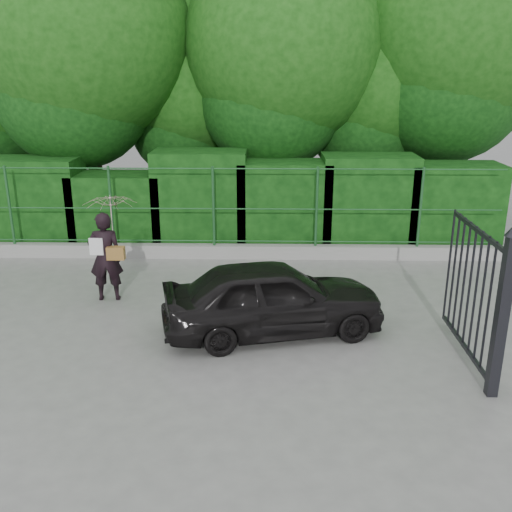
{
  "coord_description": "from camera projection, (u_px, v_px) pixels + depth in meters",
  "views": [
    {
      "loc": [
        1.62,
        -7.9,
        4.14
      ],
      "look_at": [
        1.42,
        1.3,
        1.1
      ],
      "focal_mm": 40.0,
      "sensor_mm": 36.0,
      "label": 1
    }
  ],
  "objects": [
    {
      "name": "kerb",
      "position": [
        197.0,
        251.0,
        13.05
      ],
      "size": [
        14.0,
        0.25,
        0.3
      ],
      "primitive_type": "cube",
      "color": "#9E9E99",
      "rests_on": "ground"
    },
    {
      "name": "gate",
      "position": [
        489.0,
        299.0,
        7.67
      ],
      "size": [
        0.22,
        2.33,
        2.36
      ],
      "color": "black",
      "rests_on": "ground"
    },
    {
      "name": "car",
      "position": [
        273.0,
        298.0,
        9.22
      ],
      "size": [
        3.8,
        2.22,
        1.22
      ],
      "primitive_type": "imported",
      "rotation": [
        0.0,
        0.0,
        1.8
      ],
      "color": "black",
      "rests_on": "ground"
    },
    {
      "name": "hedge",
      "position": [
        204.0,
        203.0,
        13.72
      ],
      "size": [
        14.2,
        1.2,
        2.3
      ],
      "color": "black",
      "rests_on": "ground"
    },
    {
      "name": "ground",
      "position": [
        163.0,
        349.0,
        8.83
      ],
      "size": [
        80.0,
        80.0,
        0.0
      ],
      "primitive_type": "plane",
      "color": "gray"
    },
    {
      "name": "trees",
      "position": [
        251.0,
        48.0,
        14.7
      ],
      "size": [
        17.1,
        6.15,
        8.08
      ],
      "color": "black",
      "rests_on": "ground"
    },
    {
      "name": "fence",
      "position": [
        205.0,
        206.0,
        12.72
      ],
      "size": [
        14.13,
        0.06,
        1.8
      ],
      "color": "#1F5327",
      "rests_on": "kerb"
    },
    {
      "name": "woman",
      "position": [
        109.0,
        232.0,
        10.37
      ],
      "size": [
        0.95,
        0.96,
        1.98
      ],
      "color": "black",
      "rests_on": "ground"
    }
  ]
}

